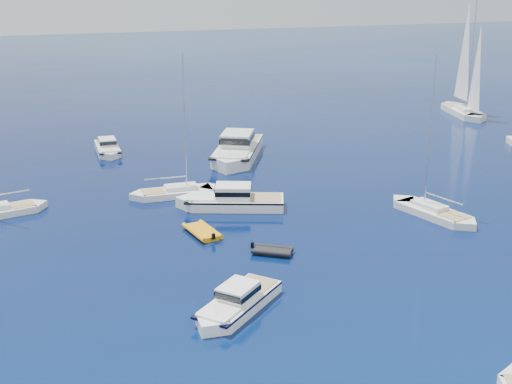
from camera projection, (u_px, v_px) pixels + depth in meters
ground at (386, 382)px, 34.73m from camera, size 400.00×400.00×0.00m
motor_cruiser_left at (237, 311)px, 41.97m from camera, size 7.61×7.25×2.12m
motor_cruiser_centre at (231, 208)px, 59.88m from camera, size 10.53×6.31×2.65m
motor_cruiser_distant at (237, 158)px, 75.43m from camera, size 9.86×14.20×3.61m
motor_cruiser_horizon at (108, 153)px, 77.60m from camera, size 2.52×7.93×2.07m
sailboat_mid_r at (432, 216)px, 57.96m from camera, size 4.99×9.74×13.87m
sailboat_centre at (177, 196)px, 63.01m from camera, size 9.17×2.57×13.41m
sailboat_sails_far at (462, 115)px, 97.62m from camera, size 5.65×12.68×18.05m
tender_yellow at (202, 234)px, 53.95m from camera, size 2.89×4.39×0.95m
tender_grey_near at (273, 254)px, 50.26m from camera, size 3.50×3.12×0.95m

